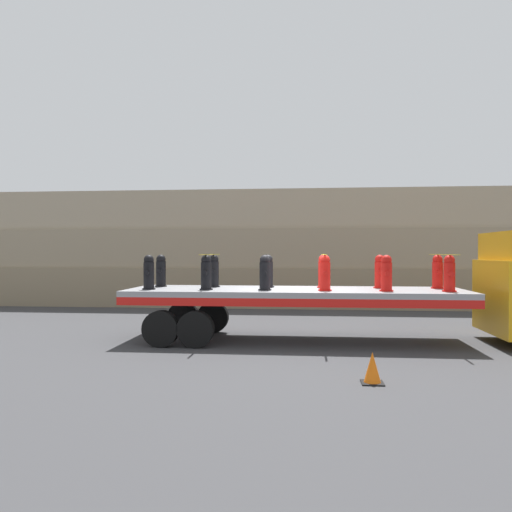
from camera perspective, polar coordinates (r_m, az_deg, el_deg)
ground_plane at (r=13.36m, az=4.49°, el=-9.66°), size 120.00×120.00×0.00m
rock_cliff at (r=22.10m, az=4.94°, el=0.83°), size 60.00×3.30×5.00m
flatbed_trailer at (r=13.24m, az=1.74°, el=-4.94°), size 8.76×2.59×1.37m
fire_hydrant_black_near_0 at (r=13.24m, az=-12.15°, el=-1.87°), size 0.34×0.48×0.90m
fire_hydrant_black_far_0 at (r=14.29m, az=-10.81°, el=-1.70°), size 0.34×0.48×0.90m
fire_hydrant_black_near_1 at (r=12.86m, az=-5.72°, el=-1.93°), size 0.34×0.48×0.90m
fire_hydrant_black_far_1 at (r=13.94m, az=-4.83°, el=-1.75°), size 0.34×0.48×0.90m
fire_hydrant_black_near_2 at (r=12.65m, az=1.02°, el=-1.96°), size 0.34×0.48×0.90m
fire_hydrant_black_far_2 at (r=13.75m, az=1.38°, el=-1.77°), size 0.34×0.48×0.90m
fire_hydrant_red_near_3 at (r=12.62m, az=7.88°, el=-1.97°), size 0.34×0.48×0.90m
fire_hydrant_red_far_3 at (r=13.72m, az=7.70°, el=-1.78°), size 0.34×0.48×0.90m
fire_hydrant_red_near_4 at (r=12.77m, az=14.68°, el=-1.95°), size 0.34×0.48×0.90m
fire_hydrant_red_far_4 at (r=13.86m, az=13.96°, el=-1.77°), size 0.34×0.48×0.90m
fire_hydrant_red_near_5 at (r=13.10m, az=21.23°, el=-1.91°), size 0.34×0.48×0.90m
fire_hydrant_red_far_5 at (r=14.16m, az=20.04°, el=-1.74°), size 0.34×0.48×0.90m
cargo_strap_rear at (r=13.39m, az=-5.26°, el=0.17°), size 0.05×2.69×0.01m
cargo_strap_middle at (r=13.16m, az=7.79°, el=0.17°), size 0.05×2.69×0.01m
cargo_strap_front at (r=13.62m, az=20.61°, el=0.15°), size 0.05×2.69×0.01m
traffic_cone at (r=9.32m, az=13.16°, el=-12.38°), size 0.39×0.39×0.56m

